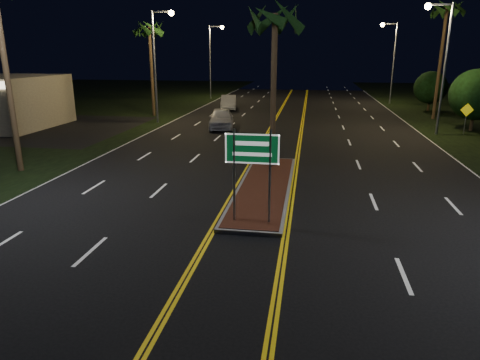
% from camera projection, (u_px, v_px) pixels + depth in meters
% --- Properties ---
extents(ground, '(120.00, 120.00, 0.00)m').
position_uv_depth(ground, '(238.00, 263.00, 12.14)').
color(ground, black).
rests_on(ground, ground).
extents(median_island, '(2.25, 10.25, 0.17)m').
position_uv_depth(median_island, '(265.00, 187.00, 18.74)').
color(median_island, gray).
rests_on(median_island, ground).
extents(highway_sign, '(1.80, 0.08, 3.20)m').
position_uv_depth(highway_sign, '(252.00, 158.00, 14.10)').
color(highway_sign, gray).
rests_on(highway_sign, ground).
extents(streetlight_left_mid, '(1.91, 0.44, 9.00)m').
position_uv_depth(streetlight_left_mid, '(159.00, 54.00, 34.87)').
color(streetlight_left_mid, gray).
rests_on(streetlight_left_mid, ground).
extents(streetlight_left_far, '(1.91, 0.44, 9.00)m').
position_uv_depth(streetlight_left_far, '(213.00, 53.00, 53.78)').
color(streetlight_left_far, gray).
rests_on(streetlight_left_far, ground).
extents(streetlight_right_mid, '(1.91, 0.44, 9.00)m').
position_uv_depth(streetlight_right_mid, '(441.00, 54.00, 29.69)').
color(streetlight_right_mid, gray).
rests_on(streetlight_right_mid, ground).
extents(streetlight_right_far, '(1.91, 0.44, 9.00)m').
position_uv_depth(streetlight_right_far, '(391.00, 53.00, 48.61)').
color(streetlight_right_far, gray).
rests_on(streetlight_right_far, ground).
extents(palm_median, '(2.40, 2.40, 8.30)m').
position_uv_depth(palm_median, '(275.00, 18.00, 19.99)').
color(palm_median, '#382819').
rests_on(palm_median, ground).
extents(palm_left_far, '(2.40, 2.40, 8.80)m').
position_uv_depth(palm_left_far, '(149.00, 29.00, 38.39)').
color(palm_left_far, '#382819').
rests_on(palm_left_far, ground).
extents(palm_right_far, '(2.40, 2.40, 10.30)m').
position_uv_depth(palm_right_far, '(447.00, 10.00, 35.92)').
color(palm_right_far, '#382819').
rests_on(palm_right_far, ground).
extents(shrub_mid, '(3.78, 3.78, 4.62)m').
position_uv_depth(shrub_mid, '(476.00, 95.00, 31.89)').
color(shrub_mid, '#382819').
rests_on(shrub_mid, ground).
extents(shrub_far, '(3.24, 3.24, 3.96)m').
position_uv_depth(shrub_far, '(431.00, 88.00, 43.39)').
color(shrub_far, '#382819').
rests_on(shrub_far, ground).
extents(car_near, '(3.29, 5.85, 1.84)m').
position_uv_depth(car_near, '(221.00, 117.00, 33.55)').
color(car_near, silver).
rests_on(car_near, ground).
extents(car_far, '(2.94, 5.36, 1.69)m').
position_uv_depth(car_far, '(229.00, 101.00, 44.84)').
color(car_far, silver).
rests_on(car_far, ground).
extents(warning_sign, '(0.93, 0.16, 2.24)m').
position_uv_depth(warning_sign, '(466.00, 115.00, 30.90)').
color(warning_sign, gray).
rests_on(warning_sign, ground).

